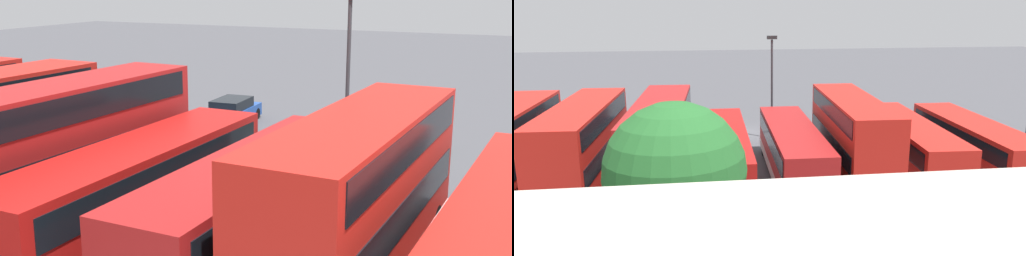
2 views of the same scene
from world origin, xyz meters
TOP-DOWN VIEW (x-y plane):
  - ground_plane at (0.00, 0.00)m, footprint 140.00×140.00m
  - bus_single_deck_near_end at (-12.60, 10.70)m, footprint 2.73×11.57m
  - bus_single_deck_second at (-8.86, 10.23)m, footprint 3.16×11.93m
  - bus_double_decker_third at (-5.21, 10.90)m, footprint 2.99×10.64m
  - bus_single_deck_fourth at (-1.94, 10.50)m, footprint 2.85×11.65m
  - bus_single_deck_fifth at (1.91, 10.82)m, footprint 2.75×11.89m
  - bus_double_decker_sixth at (5.19, 10.64)m, footprint 3.02×11.87m
  - bus_double_decker_seventh at (9.11, 10.89)m, footprint 2.99×10.99m
  - car_hatchback_silver at (4.19, 0.77)m, footprint 3.44×4.91m
  - car_small_green at (6.56, -4.43)m, footprint 2.08×4.32m
  - lamp_post_tall at (-1.99, 1.92)m, footprint 0.70×0.30m
  - waste_bin_yellow at (-4.64, -3.70)m, footprint 0.60×0.60m
  - tree_rightmost at (3.87, 20.92)m, footprint 4.74×4.74m

SIDE VIEW (x-z plane):
  - ground_plane at x=0.00m, z-range 0.00..0.00m
  - waste_bin_yellow at x=-4.64m, z-range 0.00..0.95m
  - car_small_green at x=6.56m, z-range -0.02..1.41m
  - car_hatchback_silver at x=4.19m, z-range -0.01..1.42m
  - bus_single_deck_near_end at x=-12.60m, z-range 0.15..3.10m
  - bus_single_deck_fourth at x=-1.94m, z-range 0.15..3.10m
  - bus_single_deck_second at x=-8.86m, z-range 0.15..3.10m
  - bus_single_deck_fifth at x=1.91m, z-range 0.15..3.10m
  - bus_double_decker_third at x=-5.21m, z-range 0.17..4.72m
  - bus_double_decker_seventh at x=9.11m, z-range 0.17..4.72m
  - bus_double_decker_sixth at x=5.19m, z-range 0.17..4.72m
  - tree_rightmost at x=3.87m, z-range 0.89..7.42m
  - lamp_post_tall at x=-1.99m, z-range 0.67..8.07m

